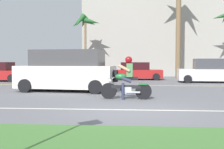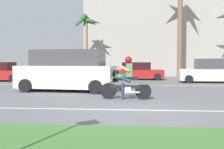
# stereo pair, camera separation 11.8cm
# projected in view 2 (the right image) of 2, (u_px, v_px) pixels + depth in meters

# --- Properties ---
(ground) EXTENTS (56.00, 30.00, 0.04)m
(ground) POSITION_uv_depth(u_px,v_px,m) (131.00, 98.00, 10.96)
(ground) COLOR slate
(lane_line_near) EXTENTS (50.40, 0.12, 0.01)m
(lane_line_near) POSITION_uv_depth(u_px,v_px,m) (130.00, 110.00, 8.04)
(lane_line_near) COLOR silver
(lane_line_near) RESTS_ON ground
(lane_line_far) EXTENTS (50.40, 0.12, 0.01)m
(lane_line_far) POSITION_uv_depth(u_px,v_px,m) (132.00, 85.00, 16.42)
(lane_line_far) COLOR yellow
(lane_line_far) RESTS_ON ground
(motorcyclist) EXTENTS (2.00, 0.65, 1.67)m
(motorcyclist) POSITION_uv_depth(u_px,v_px,m) (126.00, 81.00, 10.35)
(motorcyclist) COLOR black
(motorcyclist) RESTS_ON ground
(suv_nearby) EXTENTS (5.08, 2.50, 2.05)m
(suv_nearby) POSITION_uv_depth(u_px,v_px,m) (67.00, 71.00, 13.23)
(suv_nearby) COLOR white
(suv_nearby) RESTS_ON ground
(parked_car_0) EXTENTS (3.86, 1.98, 1.44)m
(parked_car_0) POSITION_uv_depth(u_px,v_px,m) (1.00, 72.00, 20.15)
(parked_car_0) COLOR #AD1E1E
(parked_car_0) RESTS_ON ground
(parked_car_1) EXTENTS (3.98, 2.21, 1.60)m
(parked_car_1) POSITION_uv_depth(u_px,v_px,m) (65.00, 71.00, 20.83)
(parked_car_1) COLOR #AD1E1E
(parked_car_1) RESTS_ON ground
(parked_car_2) EXTENTS (4.00, 1.97, 1.43)m
(parked_car_2) POSITION_uv_depth(u_px,v_px,m) (138.00, 71.00, 21.76)
(parked_car_2) COLOR #AD1E1E
(parked_car_2) RESTS_ON ground
(parked_car_3) EXTENTS (4.25, 2.09, 1.68)m
(parked_car_3) POSITION_uv_depth(u_px,v_px,m) (211.00, 72.00, 18.67)
(parked_car_3) COLOR silver
(parked_car_3) RESTS_ON ground
(palm_tree_2) EXTENTS (2.77, 2.62, 5.85)m
(palm_tree_2) POSITION_uv_depth(u_px,v_px,m) (87.00, 24.00, 24.45)
(palm_tree_2) COLOR #846B4C
(palm_tree_2) RESTS_ON ground
(building_far) EXTENTS (17.31, 4.00, 8.36)m
(building_far) POSITION_uv_depth(u_px,v_px,m) (167.00, 36.00, 28.38)
(building_far) COLOR #A8A399
(building_far) RESTS_ON ground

